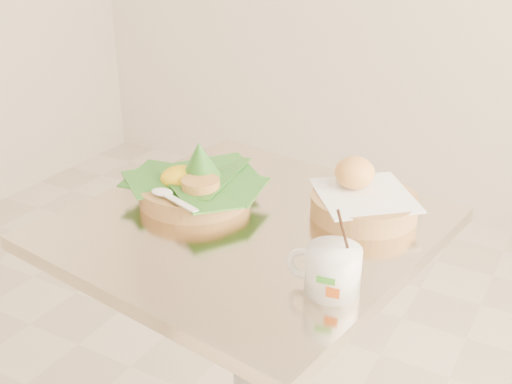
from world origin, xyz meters
The scene contains 4 objects.
cafe_table centered at (0.10, 0.03, 0.53)m, with size 0.79×0.79×0.75m.
rice_basket centered at (-0.06, 0.07, 0.79)m, with size 0.31×0.31×0.15m.
bread_basket centered at (0.29, 0.19, 0.78)m, with size 0.27×0.27×0.12m.
coffee_mug centered at (0.35, -0.12, 0.79)m, with size 0.13×0.10×0.16m.
Camera 1 is at (0.70, -0.98, 1.37)m, focal length 45.00 mm.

